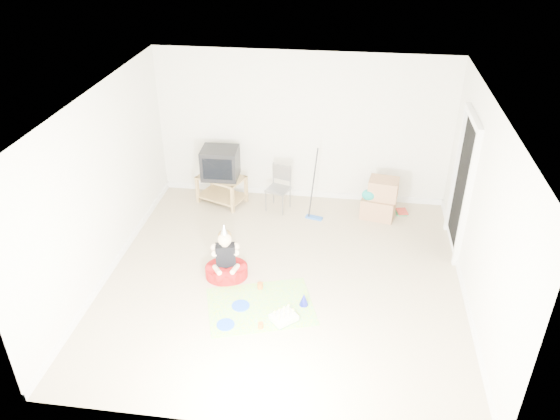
# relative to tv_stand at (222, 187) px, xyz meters

# --- Properties ---
(ground) EXTENTS (5.00, 5.00, 0.00)m
(ground) POSITION_rel_tv_stand_xyz_m (1.36, -2.07, -0.29)
(ground) COLOR tan
(ground) RESTS_ON ground
(doorway_recess) EXTENTS (0.02, 0.90, 2.05)m
(doorway_recess) POSITION_rel_tv_stand_xyz_m (3.84, -0.87, 0.73)
(doorway_recess) COLOR black
(doorway_recess) RESTS_ON ground
(tv_stand) EXTENTS (0.92, 0.75, 0.49)m
(tv_stand) POSITION_rel_tv_stand_xyz_m (0.00, 0.00, 0.00)
(tv_stand) COLOR #A8844B
(tv_stand) RESTS_ON ground
(crt_tv) EXTENTS (0.63, 0.53, 0.53)m
(crt_tv) POSITION_rel_tv_stand_xyz_m (0.00, 0.00, 0.47)
(crt_tv) COLOR black
(crt_tv) RESTS_ON tv_stand
(folding_chair) EXTENTS (0.44, 0.43, 0.79)m
(folding_chair) POSITION_rel_tv_stand_xyz_m (1.01, -0.12, 0.10)
(folding_chair) COLOR gray
(folding_chair) RESTS_ON ground
(cardboard_boxes) EXTENTS (0.62, 0.52, 0.69)m
(cardboard_boxes) POSITION_rel_tv_stand_xyz_m (2.72, -0.13, 0.04)
(cardboard_boxes) COLOR #AA7A52
(cardboard_boxes) RESTS_ON ground
(floor_mop) EXTENTS (0.30, 0.38, 1.14)m
(floor_mop) POSITION_rel_tv_stand_xyz_m (1.66, -0.35, -0.03)
(floor_mop) COLOR blue
(floor_mop) RESTS_ON ground
(book_pile) EXTENTS (0.21, 0.25, 0.05)m
(book_pile) POSITION_rel_tv_stand_xyz_m (3.13, 0.03, -0.27)
(book_pile) COLOR #287A47
(book_pile) RESTS_ON ground
(seated_woman) EXTENTS (0.72, 0.72, 0.87)m
(seated_woman) POSITION_rel_tv_stand_xyz_m (0.55, -2.10, -0.10)
(seated_woman) COLOR #9F0E0F
(seated_woman) RESTS_ON ground
(party_mat) EXTENTS (1.62, 1.37, 0.01)m
(party_mat) POSITION_rel_tv_stand_xyz_m (1.14, -2.69, -0.29)
(party_mat) COLOR #E5308D
(party_mat) RESTS_ON ground
(birthday_cake) EXTENTS (0.40, 0.39, 0.15)m
(birthday_cake) POSITION_rel_tv_stand_xyz_m (1.48, -2.93, -0.25)
(birthday_cake) COLOR silver
(birthday_cake) RESTS_ON party_mat
(blue_plate_near) EXTENTS (0.24, 0.24, 0.01)m
(blue_plate_near) POSITION_rel_tv_stand_xyz_m (0.87, -2.73, -0.28)
(blue_plate_near) COLOR blue
(blue_plate_near) RESTS_ON party_mat
(blue_plate_far) EXTENTS (0.27, 0.27, 0.01)m
(blue_plate_far) POSITION_rel_tv_stand_xyz_m (0.76, -3.12, -0.28)
(blue_plate_far) COLOR blue
(blue_plate_far) RESTS_ON party_mat
(orange_cup_near) EXTENTS (0.10, 0.10, 0.09)m
(orange_cup_near) POSITION_rel_tv_stand_xyz_m (1.07, -2.33, -0.24)
(orange_cup_near) COLOR #CE5C16
(orange_cup_near) RESTS_ON party_mat
(orange_cup_far) EXTENTS (0.09, 0.09, 0.08)m
(orange_cup_far) POSITION_rel_tv_stand_xyz_m (1.21, -3.11, -0.25)
(orange_cup_far) COLOR #CE5C16
(orange_cup_far) RESTS_ON party_mat
(blue_party_hat) EXTENTS (0.18, 0.18, 0.18)m
(blue_party_hat) POSITION_rel_tv_stand_xyz_m (1.70, -2.59, -0.19)
(blue_party_hat) COLOR #1B21C3
(blue_party_hat) RESTS_ON party_mat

